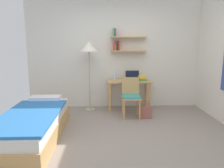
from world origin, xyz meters
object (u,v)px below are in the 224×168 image
desk_chair (131,95)px  handbag (145,112)px  laptop (133,78)px  desk (129,86)px  standing_lamp (89,50)px  bed (33,126)px  water_bottle (115,75)px  book_stack (142,78)px

desk_chair → handbag: size_ratio=2.13×
laptop → handbag: size_ratio=0.83×
desk → standing_lamp: (-0.93, -0.01, 0.84)m
bed → handbag: size_ratio=5.13×
desk → bed: bearing=-137.9°
bed → desk_chair: (1.74, 1.09, 0.23)m
water_bottle → handbag: 1.14m
bed → desk_chair: desk_chair is taller
standing_lamp → water_bottle: 0.84m
desk → laptop: size_ratio=3.06×
water_bottle → desk: bearing=-8.2°
bed → standing_lamp: bearing=62.5°
desk → desk_chair: size_ratio=1.20×
desk → water_bottle: size_ratio=4.32×
standing_lamp → book_stack: bearing=0.2°
desk_chair → laptop: size_ratio=2.55×
desk_chair → standing_lamp: bearing=152.2°
laptop → book_stack: size_ratio=1.32×
bed → handbag: 2.25m
laptop → water_bottle: (-0.42, 0.03, 0.06)m
desk_chair → standing_lamp: size_ratio=0.52×
desk → standing_lamp: standing_lamp is taller
bed → desk: size_ratio=2.01×
laptop → handbag: 0.92m
standing_lamp → book_stack: 1.40m
standing_lamp → desk: bearing=0.4°
bed → standing_lamp: 2.13m
handbag → standing_lamp: bearing=153.2°
bed → water_bottle: size_ratio=8.68×
water_bottle → bed: bearing=-131.0°
standing_lamp → handbag: (1.21, -0.61, -1.28)m
desk_chair → laptop: (0.10, 0.51, 0.30)m
bed → book_stack: bearing=37.5°
laptop → book_stack: (0.23, -0.02, -0.01)m
standing_lamp → handbag: size_ratio=4.08×
standing_lamp → handbag: bearing=-26.8°
desk_chair → book_stack: (0.32, 0.49, 0.29)m
desk → handbag: 0.81m
desk → desk_chair: bearing=-91.2°
laptop → book_stack: bearing=-5.9°
desk_chair → laptop: bearing=79.4°
desk → standing_lamp: bearing=-179.6°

